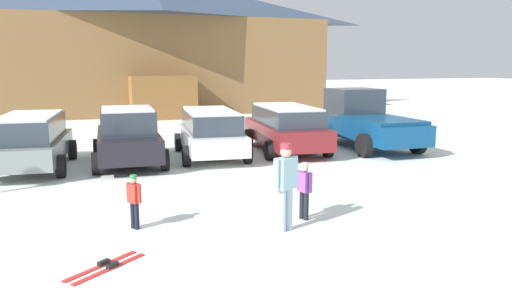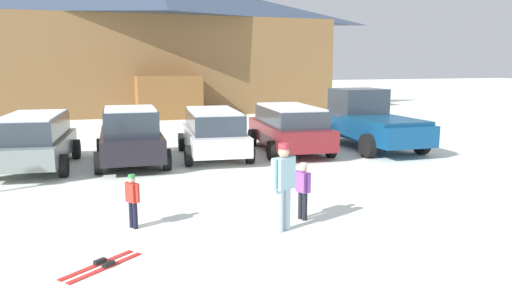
{
  "view_description": "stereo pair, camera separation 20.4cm",
  "coord_description": "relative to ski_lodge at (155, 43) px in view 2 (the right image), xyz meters",
  "views": [
    {
      "loc": [
        -3.2,
        -4.69,
        3.11
      ],
      "look_at": [
        0.6,
        5.96,
        1.06
      ],
      "focal_mm": 35.0,
      "sensor_mm": 36.0,
      "label": 1
    },
    {
      "loc": [
        -3.01,
        -4.75,
        3.11
      ],
      "look_at": [
        0.6,
        5.96,
        1.06
      ],
      "focal_mm": 35.0,
      "sensor_mm": 36.0,
      "label": 2
    }
  ],
  "objects": [
    {
      "name": "ski_lodge",
      "position": [
        0.0,
        0.0,
        0.0
      ],
      "size": [
        22.13,
        10.19,
        8.67
      ],
      "color": "brown",
      "rests_on": "ground"
    },
    {
      "name": "parked_grey_wagon",
      "position": [
        -5.92,
        -17.4,
        -3.51
      ],
      "size": [
        2.49,
        4.63,
        1.63
      ],
      "color": "gray",
      "rests_on": "ground"
    },
    {
      "name": "parked_black_sedan",
      "position": [
        -3.15,
        -17.56,
        -3.52
      ],
      "size": [
        2.31,
        4.36,
        1.77
      ],
      "color": "black",
      "rests_on": "ground"
    },
    {
      "name": "parked_white_suv",
      "position": [
        -0.44,
        -17.21,
        -3.53
      ],
      "size": [
        2.48,
        4.68,
        1.59
      ],
      "color": "white",
      "rests_on": "ground"
    },
    {
      "name": "parked_maroon_van",
      "position": [
        2.36,
        -17.08,
        -3.51
      ],
      "size": [
        2.59,
        4.93,
        1.63
      ],
      "color": "maroon",
      "rests_on": "ground"
    },
    {
      "name": "pickup_truck",
      "position": [
        5.47,
        -17.21,
        -3.41
      ],
      "size": [
        2.45,
        5.33,
        2.15
      ],
      "color": "navy",
      "rests_on": "ground"
    },
    {
      "name": "skier_child_in_purple_jacket",
      "position": [
        -0.38,
        -24.46,
        -3.74
      ],
      "size": [
        0.24,
        0.42,
        1.16
      ],
      "color": "black",
      "rests_on": "ground"
    },
    {
      "name": "skier_child_in_red_jacket",
      "position": [
        -3.66,
        -23.91,
        -3.81
      ],
      "size": [
        0.26,
        0.34,
        1.05
      ],
      "color": "black",
      "rests_on": "ground"
    },
    {
      "name": "skier_adult_in_blue_parka",
      "position": [
        -1.01,
        -24.98,
        -3.46
      ],
      "size": [
        0.57,
        0.39,
        1.67
      ],
      "color": "#9AB3C1",
      "rests_on": "ground"
    },
    {
      "name": "pair_of_skis",
      "position": [
        -4.29,
        -25.64,
        -4.38
      ],
      "size": [
        1.27,
        1.08,
        0.08
      ],
      "color": "red",
      "rests_on": "ground"
    }
  ]
}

